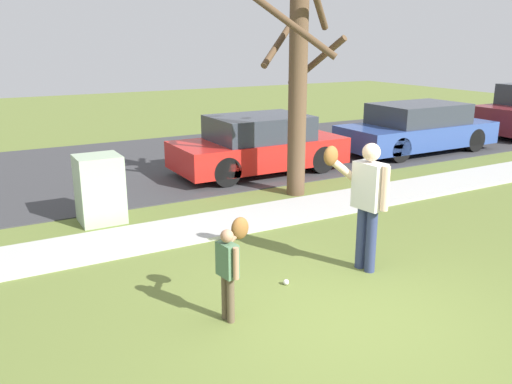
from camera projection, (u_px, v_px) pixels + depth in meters
name	position (u px, v px, depth m)	size (l,w,h in m)	color
ground_plane	(217.00, 228.00, 8.94)	(48.00, 48.00, 0.00)	olive
sidewalk_strip	(215.00, 225.00, 9.02)	(36.00, 1.20, 0.06)	#B2B2AD
road_surface	(129.00, 166.00, 13.21)	(36.00, 6.80, 0.02)	#38383A
person_adult	(366.00, 194.00, 7.04)	(0.77, 0.62, 1.76)	navy
person_child	(231.00, 258.00, 5.89)	(0.47, 0.47, 1.12)	brown
baseball	(286.00, 282.00, 6.87)	(0.07, 0.07, 0.07)	white
utility_cabinet	(100.00, 189.00, 9.11)	(0.73, 0.68, 1.16)	#9EB293
street_tree_near	(298.00, 86.00, 10.32)	(1.84, 1.87, 4.01)	brown
parked_hatchback_red	(259.00, 145.00, 12.46)	(4.00, 1.75, 1.33)	red
parked_wagon_blue	(417.00, 128.00, 14.78)	(4.50, 1.80, 1.33)	#2D478C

